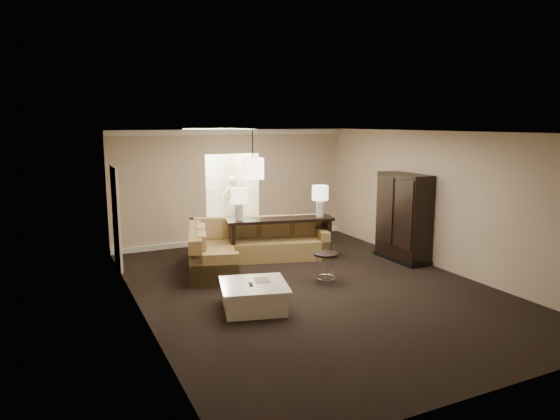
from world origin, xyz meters
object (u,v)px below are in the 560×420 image
console_table (280,235)px  drink_table (326,262)px  armoire (403,219)px  coffee_table (254,296)px  sectional_sofa (244,247)px  person (232,200)px

console_table → drink_table: size_ratio=4.18×
armoire → drink_table: bearing=-164.4°
coffee_table → console_table: size_ratio=0.53×
drink_table → sectional_sofa: bearing=115.3°
sectional_sofa → console_table: size_ratio=1.47×
armoire → person: size_ratio=1.13×
coffee_table → drink_table: drink_table is taller
armoire → person: bearing=116.1°
coffee_table → sectional_sofa: bearing=71.7°
coffee_table → person: bearing=73.0°
drink_table → person: (0.07, 5.21, 0.43)m
coffee_table → person: size_ratio=0.76×
console_table → armoire: size_ratio=1.27×
console_table → coffee_table: bearing=-111.5°
coffee_table → person: 6.15m
console_table → drink_table: bearing=-76.8°
armoire → person: armoire is taller
drink_table → person: person is taller
drink_table → person: size_ratio=0.34×
console_table → person: bearing=100.3°
coffee_table → armoire: (4.03, 1.29, 0.69)m
coffee_table → console_table: console_table is taller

